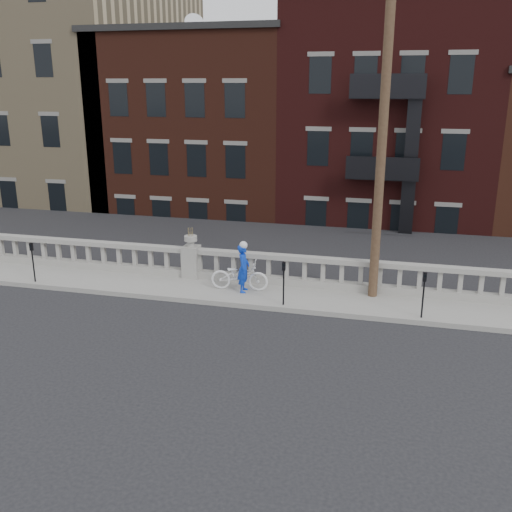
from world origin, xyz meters
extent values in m
plane|color=black|center=(0.00, 0.00, 0.00)|extent=(120.00, 120.00, 0.00)
cube|color=gray|center=(0.00, 3.00, 0.07)|extent=(32.00, 2.20, 0.15)
cube|color=gray|center=(0.00, 3.95, 0.28)|extent=(28.00, 0.34, 0.25)
cube|color=gray|center=(0.00, 3.95, 1.10)|extent=(28.00, 0.34, 0.16)
cube|color=gray|center=(0.00, 3.95, 0.70)|extent=(0.55, 0.55, 1.10)
cylinder|color=gray|center=(0.00, 3.95, 1.35)|extent=(0.24, 0.24, 0.20)
cylinder|color=gray|center=(0.00, 3.95, 1.53)|extent=(0.44, 0.44, 0.18)
cube|color=#605E59|center=(0.00, 4.30, -2.42)|extent=(36.00, 0.50, 5.15)
cube|color=black|center=(0.00, 25.95, -5.25)|extent=(80.00, 44.00, 0.50)
cube|color=#595651|center=(-2.00, 8.45, -3.00)|extent=(16.00, 7.00, 4.00)
cube|color=#9C8965|center=(-17.00, 20.95, 5.00)|extent=(18.00, 16.00, 20.00)
cube|color=#411B12|center=(-4.00, 19.95, 2.00)|extent=(10.00, 14.00, 14.00)
cube|color=black|center=(-4.00, 19.95, 9.15)|extent=(10.30, 14.30, 0.30)
cube|color=#360F0E|center=(6.00, 19.95, 2.75)|extent=(10.00, 14.00, 15.50)
cube|color=black|center=(6.00, 19.95, 10.65)|extent=(10.30, 14.30, 0.30)
cylinder|color=#422D1E|center=(6.20, 3.60, 5.15)|extent=(0.28, 0.28, 10.00)
cylinder|color=black|center=(-4.98, 2.15, 0.70)|extent=(0.05, 0.05, 1.10)
cube|color=black|center=(-4.98, 2.15, 1.38)|extent=(0.10, 0.08, 0.26)
cube|color=black|center=(-4.98, 2.10, 1.42)|extent=(0.06, 0.01, 0.08)
cylinder|color=black|center=(3.61, 2.15, 0.70)|extent=(0.05, 0.05, 1.10)
cube|color=black|center=(3.61, 2.15, 1.38)|extent=(0.10, 0.08, 0.26)
cube|color=black|center=(3.61, 2.10, 1.42)|extent=(0.06, 0.01, 0.08)
cylinder|color=black|center=(7.66, 2.15, 0.70)|extent=(0.05, 0.05, 1.10)
cube|color=black|center=(7.66, 2.15, 1.38)|extent=(0.10, 0.08, 0.26)
cube|color=black|center=(7.66, 2.10, 1.42)|extent=(0.06, 0.01, 0.08)
imported|color=silver|center=(1.96, 3.10, 0.64)|extent=(1.92, 0.83, 0.98)
imported|color=#0C33BC|center=(2.14, 2.98, 0.93)|extent=(0.41, 0.60, 1.57)
camera|label=1|loc=(6.76, -13.72, 6.60)|focal=40.00mm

